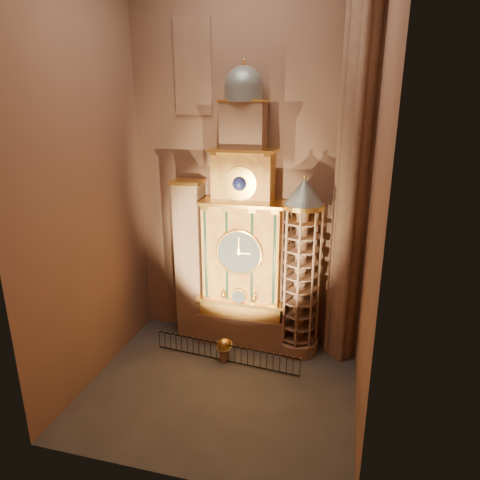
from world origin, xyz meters
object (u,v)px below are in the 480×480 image
(astronomical_clock, at_px, (243,241))
(portrait_tower, at_px, (191,260))
(celestial_globe, at_px, (224,348))
(iron_railing, at_px, (226,353))
(stair_turret, at_px, (300,270))

(astronomical_clock, relative_size, portrait_tower, 1.64)
(celestial_globe, bearing_deg, astronomical_clock, 77.97)
(portrait_tower, distance_m, iron_railing, 6.05)
(portrait_tower, bearing_deg, stair_turret, -2.33)
(astronomical_clock, bearing_deg, celestial_globe, -102.03)
(portrait_tower, xyz_separation_m, stair_turret, (6.90, -0.28, 0.12))
(portrait_tower, bearing_deg, iron_railing, -41.28)
(astronomical_clock, xyz_separation_m, celestial_globe, (-0.53, -2.49, -5.83))
(astronomical_clock, bearing_deg, portrait_tower, 179.71)
(iron_railing, bearing_deg, portrait_tower, 138.72)
(iron_railing, bearing_deg, stair_turret, 31.31)
(astronomical_clock, relative_size, iron_railing, 1.90)
(stair_turret, height_order, celestial_globe, stair_turret)
(astronomical_clock, distance_m, celestial_globe, 6.36)
(astronomical_clock, relative_size, stair_turret, 1.55)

